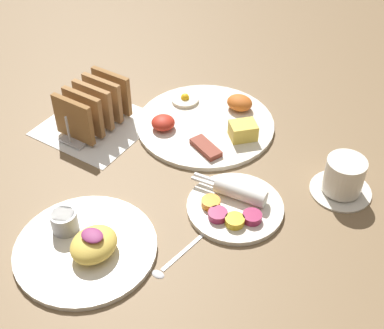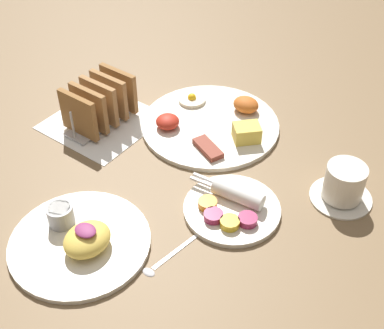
{
  "view_description": "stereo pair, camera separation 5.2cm",
  "coord_description": "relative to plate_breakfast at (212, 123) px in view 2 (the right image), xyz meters",
  "views": [
    {
      "loc": [
        0.5,
        -0.61,
        0.73
      ],
      "look_at": [
        0.07,
        0.06,
        0.03
      ],
      "focal_mm": 50.0,
      "sensor_mm": 36.0,
      "label": 1
    },
    {
      "loc": [
        0.54,
        -0.58,
        0.73
      ],
      "look_at": [
        0.07,
        0.06,
        0.03
      ],
      "focal_mm": 50.0,
      "sensor_mm": 36.0,
      "label": 2
    }
  ],
  "objects": [
    {
      "name": "napkin_flat",
      "position": [
        -0.21,
        -0.13,
        -0.01
      ],
      "size": [
        0.22,
        0.22,
        0.0
      ],
      "color": "white",
      "rests_on": "ground_plane"
    },
    {
      "name": "plate_breakfast",
      "position": [
        0.0,
        0.0,
        0.0
      ],
      "size": [
        0.31,
        0.31,
        0.05
      ],
      "color": "silver",
      "rests_on": "ground_plane"
    },
    {
      "name": "coffee_cup",
      "position": [
        0.33,
        -0.04,
        0.03
      ],
      "size": [
        0.12,
        0.12,
        0.08
      ],
      "color": "silver",
      "rests_on": "ground_plane"
    },
    {
      "name": "plate_foreground",
      "position": [
        0.01,
        -0.42,
        0.0
      ],
      "size": [
        0.25,
        0.25,
        0.06
      ],
      "color": "silver",
      "rests_on": "ground_plane"
    },
    {
      "name": "plate_condiments",
      "position": [
        0.18,
        -0.19,
        0.0
      ],
      "size": [
        0.19,
        0.18,
        0.04
      ],
      "color": "silver",
      "rests_on": "ground_plane"
    },
    {
      "name": "ground_plane",
      "position": [
        -0.01,
        -0.22,
        -0.01
      ],
      "size": [
        3.0,
        3.0,
        0.0
      ],
      "primitive_type": "plane",
      "color": "brown"
    },
    {
      "name": "toast_rack",
      "position": [
        -0.21,
        -0.13,
        0.04
      ],
      "size": [
        0.1,
        0.18,
        0.1
      ],
      "color": "#B7B7BC",
      "rests_on": "ground_plane"
    },
    {
      "name": "teaspoon",
      "position": [
        0.15,
        -0.36,
        -0.01
      ],
      "size": [
        0.03,
        0.13,
        0.01
      ],
      "color": "silver",
      "rests_on": "ground_plane"
    }
  ]
}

